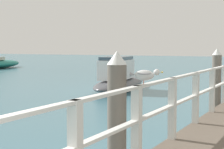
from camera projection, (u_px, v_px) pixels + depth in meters
pier_railing at (219, 83)px, 9.86m from camera, size 0.12×16.97×1.08m
dock_piling_near at (117, 122)px, 5.45m from camera, size 0.29×0.29×2.09m
dock_piling_far at (216, 82)px, 11.38m from camera, size 0.29×0.29×2.09m
seagull_foreground at (145, 75)px, 5.32m from camera, size 0.46×0.24×0.21m
boat_1 at (119, 79)px, 18.54m from camera, size 2.97×6.60×1.65m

